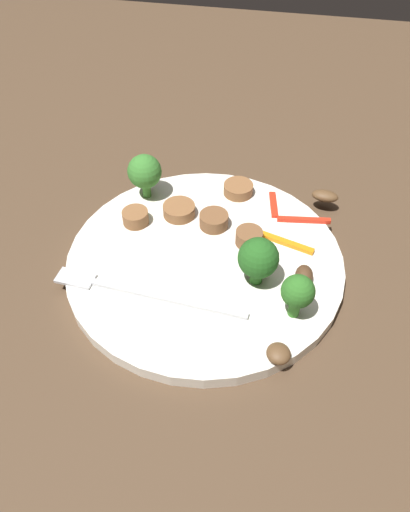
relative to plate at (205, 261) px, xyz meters
name	(u,v)px	position (x,y,z in m)	size (l,w,h in m)	color
ground_plane	(205,265)	(0.00, 0.00, -0.01)	(1.40, 1.40, 0.00)	#4C3826
plate	(205,261)	(0.00, 0.00, 0.00)	(0.27, 0.27, 0.01)	white
fork	(135,291)	(0.05, 0.06, 0.01)	(0.18, 0.02, 0.00)	silver
broccoli_floret_0	(145,172)	(0.08, -0.08, 0.04)	(0.04, 0.04, 0.05)	#408630
broccoli_floret_1	(298,293)	(-0.09, 0.05, 0.04)	(0.03, 0.03, 0.04)	#347525
broccoli_floret_2	(258,259)	(-0.05, 0.02, 0.04)	(0.04, 0.04, 0.05)	#296420
sausage_slice_0	(249,237)	(-0.04, -0.03, 0.01)	(0.03, 0.03, 0.01)	brown
sausage_slice_1	(179,210)	(0.04, -0.05, 0.01)	(0.03, 0.03, 0.01)	brown
sausage_slice_2	(214,220)	(0.00, -0.04, 0.01)	(0.03, 0.03, 0.01)	brown
sausage_slice_3	(238,189)	(-0.02, -0.10, 0.01)	(0.03, 0.03, 0.01)	brown
sausage_slice_4	(135,217)	(0.08, -0.03, 0.01)	(0.03, 0.03, 0.01)	brown
mushroom_0	(325,196)	(-0.11, -0.11, 0.01)	(0.03, 0.02, 0.01)	brown
mushroom_1	(279,354)	(-0.08, 0.10, 0.01)	(0.02, 0.02, 0.01)	brown
mushroom_2	(304,275)	(-0.09, 0.01, 0.01)	(0.02, 0.02, 0.01)	#4C331E
pepper_strip_0	(273,205)	(-0.06, -0.09, 0.01)	(0.04, 0.01, 0.00)	red
pepper_strip_1	(287,243)	(-0.08, -0.03, 0.01)	(0.05, 0.01, 0.00)	orange
pepper_strip_2	(304,220)	(-0.09, -0.07, 0.01)	(0.05, 0.01, 0.00)	red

